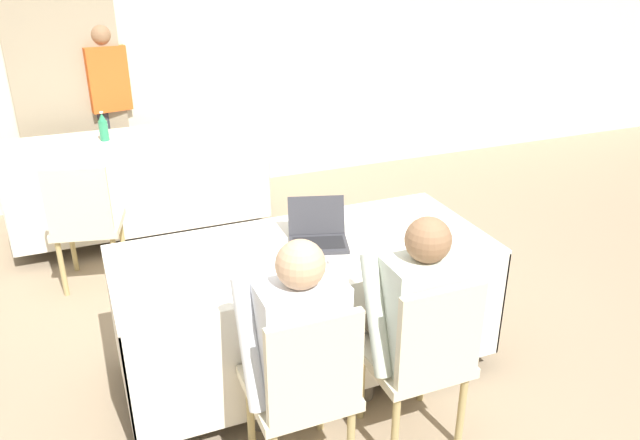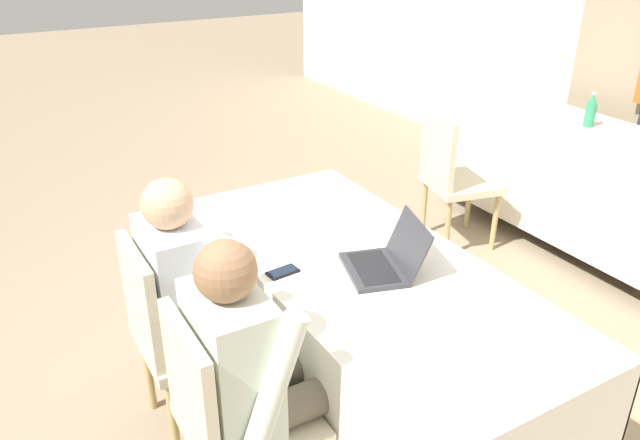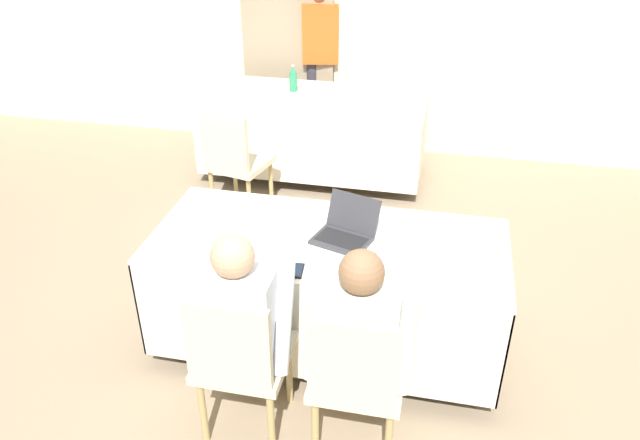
{
  "view_description": "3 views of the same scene",
  "coord_description": "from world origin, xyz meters",
  "px_view_note": "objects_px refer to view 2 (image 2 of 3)",
  "views": [
    {
      "loc": [
        -1.02,
        -2.71,
        2.23
      ],
      "look_at": [
        0.0,
        -0.21,
        1.01
      ],
      "focal_mm": 35.0,
      "sensor_mm": 36.0,
      "label": 1
    },
    {
      "loc": [
        1.85,
        -1.29,
        2.04
      ],
      "look_at": [
        0.0,
        -0.21,
        1.01
      ],
      "focal_mm": 35.0,
      "sensor_mm": 36.0,
      "label": 2
    },
    {
      "loc": [
        0.56,
        -2.85,
        2.6
      ],
      "look_at": [
        0.0,
        -0.21,
        1.01
      ],
      "focal_mm": 35.0,
      "sensor_mm": 36.0,
      "label": 3
    }
  ],
  "objects_px": {
    "chair_near_right": "(229,416)",
    "person_white_shirt": "(255,369)",
    "laptop": "(384,261)",
    "cell_phone": "(283,272)",
    "chair_near_left": "(176,330)",
    "water_bottle": "(591,111)",
    "chair_far_spare": "(453,175)",
    "person_checkered_shirt": "(196,290)"
  },
  "relations": [
    {
      "from": "chair_near_right",
      "to": "person_white_shirt",
      "type": "relative_size",
      "value": 0.78
    },
    {
      "from": "laptop",
      "to": "cell_phone",
      "type": "xyz_separation_m",
      "value": [
        -0.19,
        -0.36,
        -0.04
      ]
    },
    {
      "from": "chair_near_right",
      "to": "chair_near_left",
      "type": "bearing_deg",
      "value": 0.0
    },
    {
      "from": "cell_phone",
      "to": "person_white_shirt",
      "type": "height_order",
      "value": "person_white_shirt"
    },
    {
      "from": "cell_phone",
      "to": "chair_near_left",
      "type": "relative_size",
      "value": 0.14
    },
    {
      "from": "water_bottle",
      "to": "chair_far_spare",
      "type": "height_order",
      "value": "water_bottle"
    },
    {
      "from": "laptop",
      "to": "person_checkered_shirt",
      "type": "distance_m",
      "value": 0.78
    },
    {
      "from": "water_bottle",
      "to": "chair_near_right",
      "type": "distance_m",
      "value": 3.31
    },
    {
      "from": "cell_phone",
      "to": "chair_far_spare",
      "type": "xyz_separation_m",
      "value": [
        -0.94,
        1.74,
        -0.25
      ]
    },
    {
      "from": "water_bottle",
      "to": "person_checkered_shirt",
      "type": "relative_size",
      "value": 0.2
    },
    {
      "from": "water_bottle",
      "to": "person_white_shirt",
      "type": "distance_m",
      "value": 3.2
    },
    {
      "from": "chair_near_right",
      "to": "person_checkered_shirt",
      "type": "distance_m",
      "value": 0.6
    },
    {
      "from": "cell_phone",
      "to": "person_white_shirt",
      "type": "bearing_deg",
      "value": -44.02
    },
    {
      "from": "chair_near_right",
      "to": "person_checkered_shirt",
      "type": "relative_size",
      "value": 0.78
    },
    {
      "from": "chair_near_left",
      "to": "chair_far_spare",
      "type": "relative_size",
      "value": 1.0
    },
    {
      "from": "laptop",
      "to": "person_checkered_shirt",
      "type": "relative_size",
      "value": 0.32
    },
    {
      "from": "chair_near_right",
      "to": "person_checkered_shirt",
      "type": "height_order",
      "value": "person_checkered_shirt"
    },
    {
      "from": "cell_phone",
      "to": "person_white_shirt",
      "type": "relative_size",
      "value": 0.11
    },
    {
      "from": "cell_phone",
      "to": "chair_near_left",
      "type": "bearing_deg",
      "value": -120.37
    },
    {
      "from": "laptop",
      "to": "chair_near_left",
      "type": "bearing_deg",
      "value": -98.85
    },
    {
      "from": "chair_near_left",
      "to": "person_checkered_shirt",
      "type": "distance_m",
      "value": 0.19
    },
    {
      "from": "chair_near_left",
      "to": "person_white_shirt",
      "type": "relative_size",
      "value": 0.78
    },
    {
      "from": "chair_far_spare",
      "to": "water_bottle",
      "type": "bearing_deg",
      "value": -91.2
    },
    {
      "from": "water_bottle",
      "to": "person_white_shirt",
      "type": "height_order",
      "value": "person_white_shirt"
    },
    {
      "from": "cell_phone",
      "to": "water_bottle",
      "type": "height_order",
      "value": "water_bottle"
    },
    {
      "from": "chair_far_spare",
      "to": "person_checkered_shirt",
      "type": "bearing_deg",
      "value": 123.26
    },
    {
      "from": "cell_phone",
      "to": "laptop",
      "type": "bearing_deg",
      "value": 57.44
    },
    {
      "from": "person_checkered_shirt",
      "to": "person_white_shirt",
      "type": "distance_m",
      "value": 0.57
    },
    {
      "from": "chair_near_left",
      "to": "person_white_shirt",
      "type": "distance_m",
      "value": 0.6
    },
    {
      "from": "chair_near_left",
      "to": "person_checkered_shirt",
      "type": "bearing_deg",
      "value": -90.0
    },
    {
      "from": "water_bottle",
      "to": "person_white_shirt",
      "type": "bearing_deg",
      "value": -70.22
    },
    {
      "from": "cell_phone",
      "to": "chair_near_right",
      "type": "distance_m",
      "value": 0.61
    },
    {
      "from": "cell_phone",
      "to": "person_checkered_shirt",
      "type": "xyz_separation_m",
      "value": [
        -0.19,
        -0.3,
        -0.09
      ]
    },
    {
      "from": "chair_near_right",
      "to": "cell_phone",
      "type": "bearing_deg",
      "value": -46.86
    },
    {
      "from": "chair_far_spare",
      "to": "person_white_shirt",
      "type": "xyz_separation_m",
      "value": [
        1.33,
        -2.04,
        0.16
      ]
    },
    {
      "from": "chair_near_right",
      "to": "chair_far_spare",
      "type": "distance_m",
      "value": 2.52
    },
    {
      "from": "cell_phone",
      "to": "person_checkered_shirt",
      "type": "distance_m",
      "value": 0.37
    },
    {
      "from": "chair_near_left",
      "to": "person_checkered_shirt",
      "type": "relative_size",
      "value": 0.78
    },
    {
      "from": "cell_phone",
      "to": "chair_near_left",
      "type": "distance_m",
      "value": 0.52
    },
    {
      "from": "laptop",
      "to": "cell_phone",
      "type": "height_order",
      "value": "laptop"
    },
    {
      "from": "chair_near_left",
      "to": "chair_far_spare",
      "type": "xyz_separation_m",
      "value": [
        -0.75,
        2.15,
        0.0
      ]
    },
    {
      "from": "chair_near_left",
      "to": "chair_near_right",
      "type": "bearing_deg",
      "value": -180.0
    }
  ]
}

